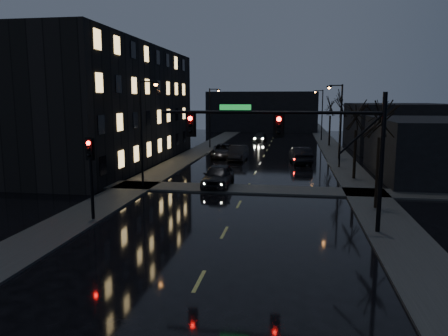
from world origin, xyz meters
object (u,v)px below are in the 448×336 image
at_px(oncoming_car_b, 238,153).
at_px(oncoming_car_d, 260,137).
at_px(oncoming_car_c, 223,151).
at_px(lead_car, 300,155).
at_px(oncoming_car_a, 218,176).

distance_m(oncoming_car_b, oncoming_car_d, 21.41).
bearing_deg(oncoming_car_c, oncoming_car_d, 76.80).
distance_m(oncoming_car_b, lead_car, 6.77).
bearing_deg(oncoming_car_b, oncoming_car_a, -86.39).
xyz_separation_m(oncoming_car_a, oncoming_car_d, (0.44, 36.13, -0.22)).
xyz_separation_m(oncoming_car_b, oncoming_car_c, (-1.98, 1.94, -0.04)).
xyz_separation_m(oncoming_car_a, lead_car, (6.37, 13.59, -0.00)).
relative_size(oncoming_car_b, oncoming_car_d, 1.12).
bearing_deg(oncoming_car_d, oncoming_car_b, -86.95).
bearing_deg(oncoming_car_b, oncoming_car_c, 137.96).
xyz_separation_m(oncoming_car_a, oncoming_car_c, (-2.28, 16.67, -0.09)).
bearing_deg(lead_car, oncoming_car_a, 56.89).
height_order(oncoming_car_b, lead_car, lead_car).
height_order(oncoming_car_d, lead_car, lead_car).
distance_m(oncoming_car_c, lead_car, 9.18).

